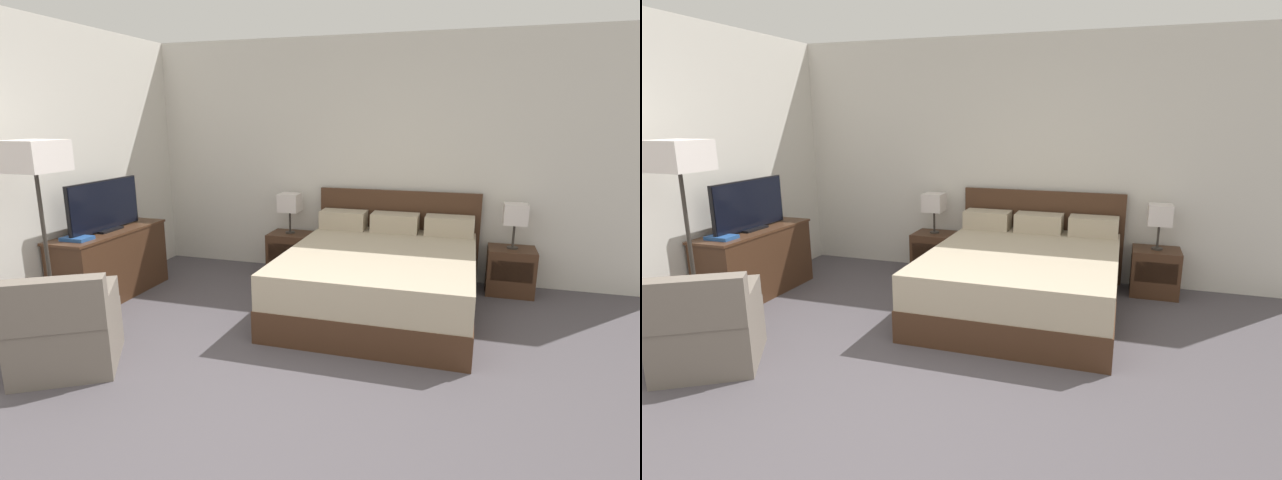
{
  "view_description": "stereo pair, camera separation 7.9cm",
  "coord_description": "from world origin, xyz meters",
  "views": [
    {
      "loc": [
        1.15,
        -2.25,
        1.81
      ],
      "look_at": [
        -0.1,
        1.85,
        0.75
      ],
      "focal_mm": 28.0,
      "sensor_mm": 36.0,
      "label": 1
    },
    {
      "loc": [
        1.22,
        -2.23,
        1.81
      ],
      "look_at": [
        -0.1,
        1.85,
        0.75
      ],
      "focal_mm": 28.0,
      "sensor_mm": 36.0,
      "label": 2
    }
  ],
  "objects": [
    {
      "name": "dresser",
      "position": [
        -2.32,
        1.82,
        0.36
      ],
      "size": [
        0.46,
        1.3,
        0.7
      ],
      "color": "#422819",
      "rests_on": "ground"
    },
    {
      "name": "floor_lamp",
      "position": [
        -2.12,
        0.85,
        1.42
      ],
      "size": [
        0.39,
        0.39,
        1.64
      ],
      "color": "#332D28",
      "rests_on": "ground"
    },
    {
      "name": "table_lamp_right",
      "position": [
        1.61,
        3.11,
        0.84
      ],
      "size": [
        0.23,
        0.23,
        0.47
      ],
      "color": "#332D28",
      "rests_on": "nightstand_right"
    },
    {
      "name": "book_red_cover",
      "position": [
        -2.31,
        1.39,
        0.72
      ],
      "size": [
        0.26,
        0.19,
        0.03
      ],
      "primitive_type": "cube",
      "rotation": [
        0.0,
        0.0,
        0.01
      ],
      "color": "#234C8E",
      "rests_on": "dresser"
    },
    {
      "name": "ground_plane",
      "position": [
        0.0,
        0.0,
        0.0
      ],
      "size": [
        10.11,
        10.11,
        0.0
      ],
      "primitive_type": "plane",
      "color": "#4C474C"
    },
    {
      "name": "nightstand_left",
      "position": [
        -0.84,
        3.11,
        0.24
      ],
      "size": [
        0.47,
        0.4,
        0.49
      ],
      "color": "#422819",
      "rests_on": "ground"
    },
    {
      "name": "nightstand_right",
      "position": [
        1.61,
        3.11,
        0.24
      ],
      "size": [
        0.47,
        0.4,
        0.49
      ],
      "color": "#422819",
      "rests_on": "ground"
    },
    {
      "name": "table_lamp_left",
      "position": [
        -0.84,
        3.11,
        0.84
      ],
      "size": [
        0.23,
        0.23,
        0.47
      ],
      "color": "#332D28",
      "rests_on": "nightstand_left"
    },
    {
      "name": "tv",
      "position": [
        -2.32,
        1.8,
        0.94
      ],
      "size": [
        0.18,
        0.96,
        0.51
      ],
      "color": "black",
      "rests_on": "dresser"
    },
    {
      "name": "wall_back",
      "position": [
        0.0,
        3.4,
        1.34
      ],
      "size": [
        6.36,
        0.06,
        2.69
      ],
      "primitive_type": "cube",
      "color": "beige",
      "rests_on": "ground"
    },
    {
      "name": "bed",
      "position": [
        0.38,
        2.31,
        0.31
      ],
      "size": [
        1.8,
        2.14,
        1.01
      ],
      "color": "#422819",
      "rests_on": "ground"
    },
    {
      "name": "wall_left",
      "position": [
        -2.61,
        1.39,
        1.34
      ],
      "size": [
        0.06,
        5.17,
        2.69
      ],
      "primitive_type": "cube",
      "color": "beige",
      "rests_on": "ground"
    },
    {
      "name": "armchair_by_window",
      "position": [
        -1.61,
        0.43,
        0.28
      ],
      "size": [
        0.94,
        0.94,
        0.76
      ],
      "color": "#70665B",
      "rests_on": "ground"
    }
  ]
}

